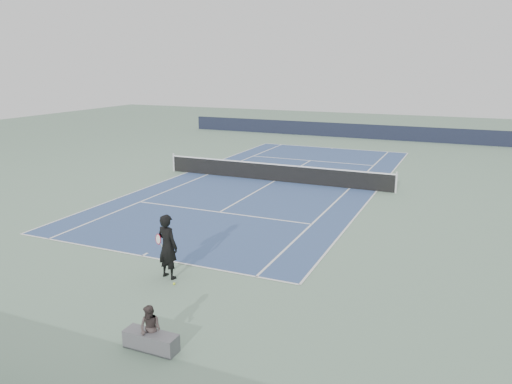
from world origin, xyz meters
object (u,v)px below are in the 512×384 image
at_px(tennis_net, 275,172).
at_px(tennis_player, 168,246).
at_px(tennis_ball, 174,284).
at_px(spectator_bench, 151,335).

xyz_separation_m(tennis_net, tennis_player, (1.73, -12.93, 0.48)).
xyz_separation_m(tennis_player, tennis_ball, (0.43, -0.39, -0.94)).
distance_m(tennis_net, tennis_ball, 13.50).
height_order(tennis_net, spectator_bench, tennis_net).
bearing_deg(tennis_ball, tennis_player, 138.13).
relative_size(tennis_ball, spectator_bench, 0.06).
bearing_deg(tennis_player, tennis_ball, -41.87).
height_order(tennis_ball, spectator_bench, spectator_bench).
bearing_deg(tennis_ball, spectator_bench, -65.87).
bearing_deg(tennis_net, spectator_bench, -77.84).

